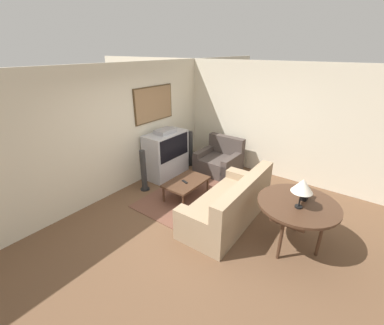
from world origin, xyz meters
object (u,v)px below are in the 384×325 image
tv (166,154)px  coffee_table (186,183)px  table_lamp (303,186)px  speaker_tower_left (144,172)px  armchair (219,161)px  console_table (298,207)px  mantel_clock (305,194)px  speaker_tower_right (190,149)px  couch (230,206)px

tv → coffee_table: (-0.55, -1.06, -0.21)m
table_lamp → speaker_tower_left: table_lamp is taller
armchair → table_lamp: bearing=-36.0°
console_table → mantel_clock: size_ratio=6.51×
mantel_clock → speaker_tower_right: 3.56m
couch → coffee_table: couch is taller
armchair → mantel_clock: (-1.48, -2.41, 0.61)m
couch → speaker_tower_right: size_ratio=2.15×
couch → table_lamp: 1.45m
table_lamp → speaker_tower_right: table_lamp is taller
mantel_clock → speaker_tower_left: 3.31m
coffee_table → mantel_clock: size_ratio=5.15×
tv → mantel_clock: bearing=-98.6°
armchair → speaker_tower_right: speaker_tower_right is taller
armchair → speaker_tower_left: 2.02m
table_lamp → console_table: bearing=14.2°
console_table → speaker_tower_left: speaker_tower_left is taller
console_table → couch: bearing=91.7°
armchair → couch: bearing=-53.3°
armchair → table_lamp: (-1.76, -2.41, 0.88)m
console_table → table_lamp: bearing=-165.8°
console_table → mantel_clock: 0.23m
tv → speaker_tower_right: 0.87m
armchair → coffee_table: (-1.52, -0.11, 0.07)m
table_lamp → mantel_clock: table_lamp is taller
table_lamp → mantel_clock: size_ratio=2.51×
speaker_tower_left → coffee_table: bearing=-72.4°
tv → armchair: size_ratio=1.21×
armchair → speaker_tower_right: (-0.12, 0.85, 0.17)m
coffee_table → speaker_tower_right: speaker_tower_right is taller
table_lamp → speaker_tower_left: size_ratio=0.49×
armchair → console_table: 2.93m
couch → mantel_clock: 1.32m
couch → mantel_clock: size_ratio=10.93×
tv → table_lamp: bearing=-103.3°
mantel_clock → tv: bearing=81.4°
coffee_table → mantel_clock: bearing=-88.9°
tv → armchair: tv is taller
table_lamp → speaker_tower_left: (-0.06, 3.26, -0.71)m
tv → couch: size_ratio=0.59×
speaker_tower_left → table_lamp: bearing=-88.9°
coffee_table → couch: bearing=-97.8°
tv → coffee_table: size_ratio=1.25×
armchair → console_table: bearing=-34.4°
couch → speaker_tower_left: 2.10m
mantel_clock → speaker_tower_left: bearing=96.1°
couch → console_table: size_ratio=1.68×
armchair → speaker_tower_right: size_ratio=1.04×
tv → speaker_tower_right: (0.86, -0.10, -0.12)m
speaker_tower_left → speaker_tower_right: bearing=0.0°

